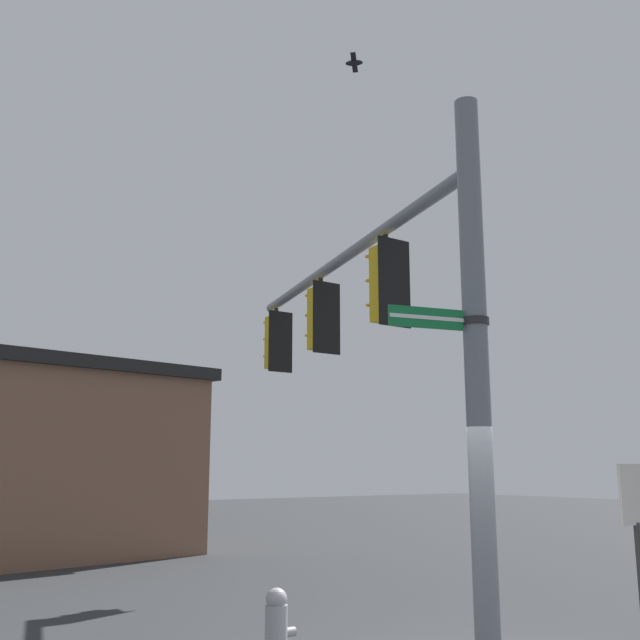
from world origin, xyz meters
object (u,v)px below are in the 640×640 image
traffic_light_mid_inner (320,319)px  historical_marker (636,522)px  traffic_light_nearest_pole (385,284)px  traffic_light_mid_outer (275,343)px  street_name_sign (453,320)px  bird_flying (354,63)px  fire_hydrant (276,628)px

traffic_light_mid_inner → historical_marker: traffic_light_mid_inner is taller
traffic_light_nearest_pole → traffic_light_mid_outer: same height
street_name_sign → historical_marker: size_ratio=0.54×
bird_flying → fire_hydrant: bird_flying is taller
traffic_light_mid_outer → historical_marker: bearing=-80.6°
historical_marker → traffic_light_mid_outer: bearing=99.4°
traffic_light_nearest_pole → bird_flying: 4.34m
historical_marker → bird_flying: bearing=121.1°
traffic_light_mid_outer → historical_marker: 7.67m
traffic_light_mid_outer → street_name_sign: 7.40m
traffic_light_mid_outer → street_name_sign: size_ratio=1.15×
bird_flying → historical_marker: (1.94, -3.22, -7.26)m
traffic_light_nearest_pole → street_name_sign: size_ratio=1.15×
traffic_light_nearest_pole → street_name_sign: bearing=-111.3°
traffic_light_nearest_pole → street_name_sign: traffic_light_nearest_pole is taller
fire_hydrant → bird_flying: bearing=35.5°
bird_flying → historical_marker: bearing=-58.9°
street_name_sign → fire_hydrant: size_ratio=1.39×
traffic_light_mid_outer → street_name_sign: traffic_light_mid_outer is taller
street_name_sign → traffic_light_mid_outer: bearing=73.4°
street_name_sign → historical_marker: (3.25, 0.13, -2.22)m
traffic_light_nearest_pole → historical_marker: bearing=-38.3°
fire_hydrant → historical_marker: bearing=-17.9°
traffic_light_nearest_pole → traffic_light_mid_outer: size_ratio=1.00×
bird_flying → fire_hydrant: size_ratio=0.44×
street_name_sign → bird_flying: 6.20m
traffic_light_nearest_pole → traffic_light_mid_inner: size_ratio=1.00×
bird_flying → fire_hydrant: (-2.50, -1.78, -8.25)m
fire_hydrant → historical_marker: size_ratio=0.39×
bird_flying → traffic_light_mid_outer: bearing=77.8°
street_name_sign → bird_flying: bearing=68.7°
traffic_light_nearest_pole → historical_marker: traffic_light_nearest_pole is taller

